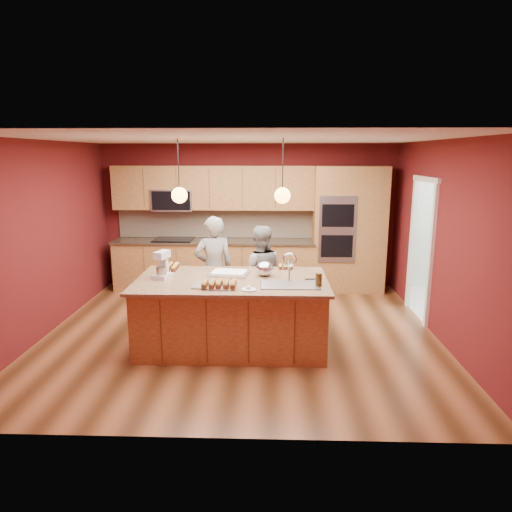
{
  "coord_description": "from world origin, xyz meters",
  "views": [
    {
      "loc": [
        0.42,
        -6.14,
        2.5
      ],
      "look_at": [
        0.22,
        -0.1,
        1.15
      ],
      "focal_mm": 32.0,
      "sensor_mm": 36.0,
      "label": 1
    }
  ],
  "objects_px": {
    "mixing_bowl": "(265,269)",
    "island": "(233,312)",
    "stand_mixer": "(162,267)",
    "person_right": "(260,274)",
    "person_left": "(214,269)"
  },
  "relations": [
    {
      "from": "mixing_bowl",
      "to": "island",
      "type": "bearing_deg",
      "value": -155.87
    },
    {
      "from": "island",
      "to": "stand_mixer",
      "type": "distance_m",
      "value": 1.1
    },
    {
      "from": "person_right",
      "to": "stand_mixer",
      "type": "xyz_separation_m",
      "value": [
        -1.26,
        -0.91,
        0.33
      ]
    },
    {
      "from": "person_left",
      "to": "person_right",
      "type": "relative_size",
      "value": 1.09
    },
    {
      "from": "island",
      "to": "person_right",
      "type": "xyz_separation_m",
      "value": [
        0.33,
        0.95,
        0.27
      ]
    },
    {
      "from": "island",
      "to": "mixing_bowl",
      "type": "xyz_separation_m",
      "value": [
        0.41,
        0.18,
        0.54
      ]
    },
    {
      "from": "stand_mixer",
      "to": "mixing_bowl",
      "type": "height_order",
      "value": "stand_mixer"
    },
    {
      "from": "person_left",
      "to": "stand_mixer",
      "type": "distance_m",
      "value": 1.1
    },
    {
      "from": "person_right",
      "to": "person_left",
      "type": "bearing_deg",
      "value": -1.07
    },
    {
      "from": "island",
      "to": "person_right",
      "type": "relative_size",
      "value": 1.68
    },
    {
      "from": "island",
      "to": "stand_mixer",
      "type": "bearing_deg",
      "value": 177.63
    },
    {
      "from": "person_right",
      "to": "mixing_bowl",
      "type": "relative_size",
      "value": 6.05
    },
    {
      "from": "person_left",
      "to": "island",
      "type": "bearing_deg",
      "value": 94.75
    },
    {
      "from": "stand_mixer",
      "to": "island",
      "type": "bearing_deg",
      "value": 14.62
    },
    {
      "from": "person_right",
      "to": "stand_mixer",
      "type": "bearing_deg",
      "value": 34.92
    }
  ]
}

